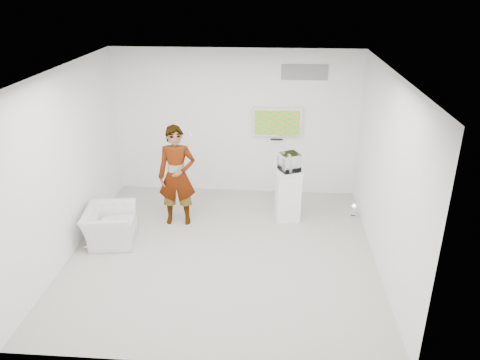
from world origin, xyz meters
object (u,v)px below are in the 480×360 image
at_px(tv, 277,122).
at_px(armchair, 110,225).
at_px(pedestal, 288,195).
at_px(floor_uplight, 354,211).
at_px(person, 177,176).

height_order(tv, armchair, tv).
distance_m(pedestal, floor_uplight, 1.33).
height_order(armchair, floor_uplight, armchair).
xyz_separation_m(tv, floor_uplight, (1.51, -1.03, -1.42)).
bearing_deg(tv, person, -140.64).
bearing_deg(floor_uplight, pedestal, -174.00).
xyz_separation_m(armchair, pedestal, (3.07, 1.08, 0.19)).
xyz_separation_m(person, floor_uplight, (3.29, 0.44, -0.81)).
bearing_deg(armchair, tv, -59.33).
distance_m(armchair, floor_uplight, 4.51).
xyz_separation_m(person, armchair, (-1.05, -0.77, -0.63)).
distance_m(armchair, pedestal, 3.26).
xyz_separation_m(tv, armchair, (-2.84, -2.24, -1.25)).
distance_m(tv, armchair, 3.82).
relative_size(armchair, pedestal, 0.95).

